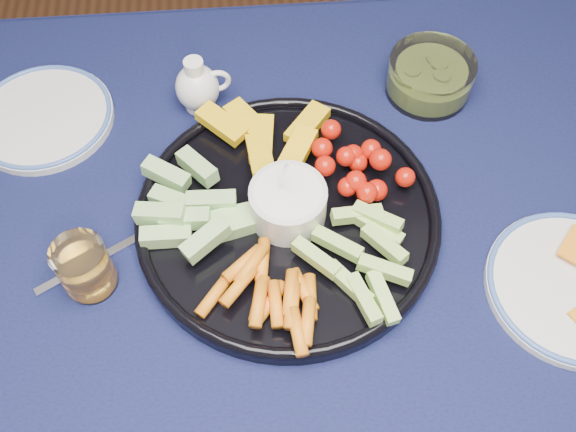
{
  "coord_description": "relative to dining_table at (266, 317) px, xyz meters",
  "views": [
    {
      "loc": [
        0.0,
        -0.35,
        1.48
      ],
      "look_at": [
        0.04,
        0.1,
        0.76
      ],
      "focal_mm": 40.0,
      "sensor_mm": 36.0,
      "label": 1
    }
  ],
  "objects": [
    {
      "name": "dining_table",
      "position": [
        0.0,
        0.0,
        0.0
      ],
      "size": [
        1.67,
        1.07,
        0.75
      ],
      "color": "#4A2818",
      "rests_on": "ground"
    },
    {
      "name": "crudite_platter",
      "position": [
        0.04,
        0.1,
        0.11
      ],
      "size": [
        0.4,
        0.4,
        0.13
      ],
      "color": "black",
      "rests_on": "dining_table"
    },
    {
      "name": "creamer_pitcher",
      "position": [
        -0.08,
        0.31,
        0.13
      ],
      "size": [
        0.08,
        0.06,
        0.09
      ],
      "color": "white",
      "rests_on": "dining_table"
    },
    {
      "name": "pickle_bowl",
      "position": [
        0.27,
        0.32,
        0.11
      ],
      "size": [
        0.13,
        0.13,
        0.06
      ],
      "color": "white",
      "rests_on": "dining_table"
    },
    {
      "name": "cheese_plate",
      "position": [
        0.38,
        -0.03,
        0.1
      ],
      "size": [
        0.22,
        0.22,
        0.03
      ],
      "color": "silver",
      "rests_on": "dining_table"
    },
    {
      "name": "juice_tumbler",
      "position": [
        -0.22,
        0.03,
        0.12
      ],
      "size": [
        0.07,
        0.07,
        0.08
      ],
      "color": "white",
      "rests_on": "dining_table"
    },
    {
      "name": "fork_left",
      "position": [
        -0.19,
        0.07,
        0.09
      ],
      "size": [
        0.17,
        0.11,
        0.0
      ],
      "color": "silver",
      "rests_on": "dining_table"
    },
    {
      "name": "side_plate_extra",
      "position": [
        -0.31,
        0.3,
        0.1
      ],
      "size": [
        0.2,
        0.2,
        0.02
      ],
      "color": "silver",
      "rests_on": "dining_table"
    }
  ]
}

